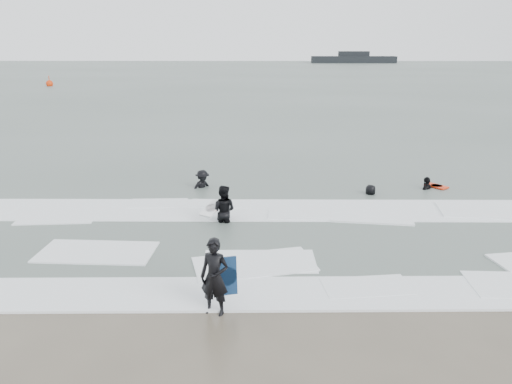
{
  "coord_description": "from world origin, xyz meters",
  "views": [
    {
      "loc": [
        0.13,
        -12.23,
        6.31
      ],
      "look_at": [
        0.0,
        5.0,
        1.1
      ],
      "focal_mm": 35.0,
      "sensor_mm": 36.0,
      "label": 1
    }
  ],
  "objects_px": {
    "surfer_wading": "(223,222)",
    "surfer_right_near": "(426,190)",
    "surfer_centre": "(215,313)",
    "vessel_horizon": "(354,59)",
    "surfer_breaker": "(203,189)",
    "surfer_right_far": "(370,195)",
    "buoy": "(50,84)"
  },
  "relations": [
    {
      "from": "surfer_wading",
      "to": "surfer_right_near",
      "type": "relative_size",
      "value": 1.12
    },
    {
      "from": "buoy",
      "to": "vessel_horizon",
      "type": "xyz_separation_m",
      "value": [
        59.15,
        82.67,
        0.87
      ]
    },
    {
      "from": "surfer_centre",
      "to": "buoy",
      "type": "xyz_separation_m",
      "value": [
        -29.66,
        63.24,
        0.42
      ]
    },
    {
      "from": "surfer_breaker",
      "to": "vessel_horizon",
      "type": "height_order",
      "value": "vessel_horizon"
    },
    {
      "from": "surfer_centre",
      "to": "surfer_breaker",
      "type": "xyz_separation_m",
      "value": [
        -1.48,
        10.6,
        0.0
      ]
    },
    {
      "from": "surfer_right_near",
      "to": "surfer_centre",
      "type": "bearing_deg",
      "value": 5.04
    },
    {
      "from": "surfer_centre",
      "to": "surfer_wading",
      "type": "height_order",
      "value": "surfer_wading"
    },
    {
      "from": "surfer_wading",
      "to": "surfer_breaker",
      "type": "xyz_separation_m",
      "value": [
        -1.23,
        4.26,
        0.0
      ]
    },
    {
      "from": "surfer_right_far",
      "to": "vessel_horizon",
      "type": "distance_m",
      "value": 138.28
    },
    {
      "from": "surfer_right_near",
      "to": "surfer_right_far",
      "type": "relative_size",
      "value": 1.07
    },
    {
      "from": "surfer_right_near",
      "to": "vessel_horizon",
      "type": "height_order",
      "value": "vessel_horizon"
    },
    {
      "from": "surfer_centre",
      "to": "surfer_breaker",
      "type": "bearing_deg",
      "value": 115.62
    },
    {
      "from": "surfer_centre",
      "to": "surfer_breaker",
      "type": "relative_size",
      "value": 1.13
    },
    {
      "from": "surfer_centre",
      "to": "surfer_right_near",
      "type": "xyz_separation_m",
      "value": [
        8.49,
        10.56,
        0.0
      ]
    },
    {
      "from": "surfer_centre",
      "to": "vessel_horizon",
      "type": "bearing_deg",
      "value": 96.26
    },
    {
      "from": "surfer_wading",
      "to": "surfer_right_near",
      "type": "height_order",
      "value": "surfer_wading"
    },
    {
      "from": "vessel_horizon",
      "to": "surfer_right_far",
      "type": "bearing_deg",
      "value": -99.87
    },
    {
      "from": "surfer_breaker",
      "to": "buoy",
      "type": "height_order",
      "value": "buoy"
    },
    {
      "from": "buoy",
      "to": "surfer_centre",
      "type": "bearing_deg",
      "value": -64.87
    },
    {
      "from": "surfer_right_near",
      "to": "surfer_breaker",
      "type": "bearing_deg",
      "value": -46.38
    },
    {
      "from": "surfer_right_near",
      "to": "surfer_right_far",
      "type": "xyz_separation_m",
      "value": [
        -2.68,
        -0.89,
        0.0
      ]
    },
    {
      "from": "surfer_breaker",
      "to": "surfer_right_far",
      "type": "height_order",
      "value": "surfer_breaker"
    },
    {
      "from": "surfer_right_far",
      "to": "surfer_wading",
      "type": "bearing_deg",
      "value": 4.19
    },
    {
      "from": "surfer_wading",
      "to": "surfer_right_near",
      "type": "bearing_deg",
      "value": -142.98
    },
    {
      "from": "surfer_wading",
      "to": "surfer_right_near",
      "type": "xyz_separation_m",
      "value": [
        8.74,
        4.22,
        0.0
      ]
    },
    {
      "from": "surfer_centre",
      "to": "vessel_horizon",
      "type": "height_order",
      "value": "vessel_horizon"
    },
    {
      "from": "vessel_horizon",
      "to": "surfer_centre",
      "type": "bearing_deg",
      "value": -101.43
    },
    {
      "from": "buoy",
      "to": "vessel_horizon",
      "type": "relative_size",
      "value": 0.07
    },
    {
      "from": "surfer_breaker",
      "to": "surfer_right_near",
      "type": "bearing_deg",
      "value": -38.51
    },
    {
      "from": "surfer_wading",
      "to": "vessel_horizon",
      "type": "relative_size",
      "value": 0.08
    },
    {
      "from": "surfer_right_near",
      "to": "buoy",
      "type": "xyz_separation_m",
      "value": [
        -38.14,
        52.68,
        0.42
      ]
    },
    {
      "from": "surfer_breaker",
      "to": "vessel_horizon",
      "type": "relative_size",
      "value": 0.07
    }
  ]
}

